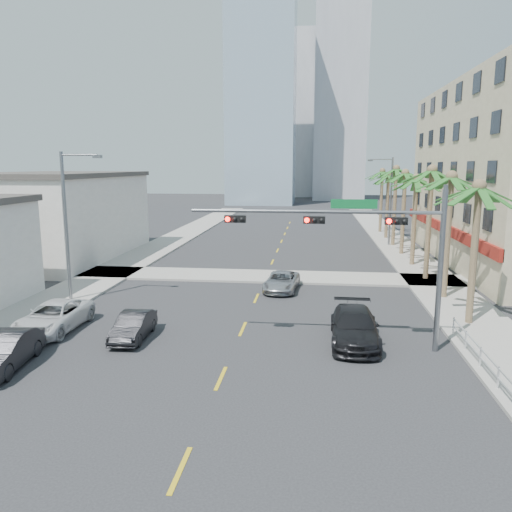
{
  "coord_description": "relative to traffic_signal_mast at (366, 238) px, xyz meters",
  "views": [
    {
      "loc": [
        3.49,
        -14.03,
        8.2
      ],
      "look_at": [
        0.49,
        11.61,
        3.5
      ],
      "focal_mm": 35.0,
      "sensor_mm": 36.0,
      "label": 1
    }
  ],
  "objects": [
    {
      "name": "guardrail",
      "position": [
        4.52,
        -1.95,
        -4.39
      ],
      "size": [
        0.08,
        8.08,
        1.0
      ],
      "color": "silver",
      "rests_on": "ground"
    },
    {
      "name": "palm_tree_3",
      "position": [
        5.82,
        19.65,
        2.02
      ],
      "size": [
        4.8,
        4.8,
        7.8
      ],
      "color": "brown",
      "rests_on": "ground"
    },
    {
      "name": "palm_tree_1",
      "position": [
        5.82,
        9.25,
        2.37
      ],
      "size": [
        4.8,
        4.8,
        8.16
      ],
      "color": "brown",
      "rests_on": "ground"
    },
    {
      "name": "palm_tree_4",
      "position": [
        5.82,
        24.85,
        2.37
      ],
      "size": [
        4.8,
        4.8,
        8.16
      ],
      "color": "brown",
      "rests_on": "ground"
    },
    {
      "name": "tower_far_left",
      "position": [
        -13.78,
        87.05,
        18.94
      ],
      "size": [
        14.0,
        14.0,
        48.0
      ],
      "primitive_type": "cube",
      "color": "#99B2C6",
      "rests_on": "ground"
    },
    {
      "name": "car_parked_far",
      "position": [
        -15.18,
        0.72,
        -4.35
      ],
      "size": [
        2.39,
        5.15,
        1.43
      ],
      "primitive_type": "imported",
      "rotation": [
        0.0,
        0.0,
        -0.0
      ],
      "color": "silver",
      "rests_on": "ground"
    },
    {
      "name": "car_lane_center",
      "position": [
        -4.35,
        10.23,
        -4.45
      ],
      "size": [
        2.42,
        4.58,
        1.23
      ],
      "primitive_type": "imported",
      "rotation": [
        0.0,
        0.0,
        -0.09
      ],
      "color": "#A8A9AD",
      "rests_on": "ground"
    },
    {
      "name": "palm_tree_7",
      "position": [
        5.82,
        40.45,
        2.37
      ],
      "size": [
        4.8,
        4.8,
        8.16
      ],
      "color": "brown",
      "rests_on": "ground"
    },
    {
      "name": "palm_tree_2",
      "position": [
        5.82,
        14.45,
        2.72
      ],
      "size": [
        4.8,
        4.8,
        8.52
      ],
      "color": "brown",
      "rests_on": "ground"
    },
    {
      "name": "tower_far_right",
      "position": [
        3.22,
        102.05,
        24.94
      ],
      "size": [
        12.0,
        12.0,
        60.0
      ],
      "primitive_type": "cube",
      "color": "#ADADB2",
      "rests_on": "ground"
    },
    {
      "name": "palm_tree_5",
      "position": [
        5.82,
        30.05,
        2.72
      ],
      "size": [
        4.8,
        4.8,
        8.52
      ],
      "color": "brown",
      "rests_on": "ground"
    },
    {
      "name": "car_lane_left",
      "position": [
        -10.78,
        0.05,
        -4.44
      ],
      "size": [
        1.48,
        3.86,
        1.25
      ],
      "primitive_type": "imported",
      "rotation": [
        0.0,
        0.0,
        0.04
      ],
      "color": "black",
      "rests_on": "ground"
    },
    {
      "name": "sidewalk_cross",
      "position": [
        -5.78,
        14.05,
        -4.99
      ],
      "size": [
        80.0,
        4.0,
        0.15
      ],
      "primitive_type": "cube",
      "color": "gray",
      "rests_on": "ground"
    },
    {
      "name": "building_left_far",
      "position": [
        -25.28,
        20.05,
        -1.46
      ],
      "size": [
        11.0,
        18.0,
        7.2
      ],
      "primitive_type": "cube",
      "color": "beige",
      "rests_on": "ground"
    },
    {
      "name": "streetlight_left",
      "position": [
        -16.78,
        6.05,
        -0.0
      ],
      "size": [
        2.55,
        0.25,
        9.0
      ],
      "color": "slate",
      "rests_on": "ground"
    },
    {
      "name": "tower_far_center",
      "position": [
        -8.78,
        117.05,
        15.94
      ],
      "size": [
        16.0,
        16.0,
        42.0
      ],
      "primitive_type": "cube",
      "color": "#ADADB2",
      "rests_on": "ground"
    },
    {
      "name": "car_lane_right",
      "position": [
        -0.31,
        0.73,
        -4.29
      ],
      "size": [
        2.28,
        5.38,
        1.55
      ],
      "primitive_type": "imported",
      "rotation": [
        0.0,
        0.0,
        -0.02
      ],
      "color": "black",
      "rests_on": "ground"
    },
    {
      "name": "ground",
      "position": [
        -5.78,
        -7.95,
        -5.06
      ],
      "size": [
        260.0,
        260.0,
        0.0
      ],
      "primitive_type": "plane",
      "color": "#262628",
      "rests_on": "ground"
    },
    {
      "name": "sidewalk_left",
      "position": [
        -17.78,
        12.05,
        -4.99
      ],
      "size": [
        4.0,
        120.0,
        0.15
      ],
      "primitive_type": "cube",
      "color": "gray",
      "rests_on": "ground"
    },
    {
      "name": "palm_tree_0",
      "position": [
        5.82,
        4.05,
        2.02
      ],
      "size": [
        4.8,
        4.8,
        7.8
      ],
      "color": "brown",
      "rests_on": "ground"
    },
    {
      "name": "traffic_signal_mast",
      "position": [
        0.0,
        0.0,
        0.0
      ],
      "size": [
        11.12,
        0.54,
        7.2
      ],
      "color": "slate",
      "rests_on": "ground"
    },
    {
      "name": "palm_tree_6",
      "position": [
        5.82,
        35.25,
        2.02
      ],
      "size": [
        4.8,
        4.8,
        7.8
      ],
      "color": "brown",
      "rests_on": "ground"
    },
    {
      "name": "streetlight_right",
      "position": [
        5.21,
        30.05,
        -0.0
      ],
      "size": [
        2.55,
        0.25,
        9.0
      ],
      "color": "slate",
      "rests_on": "ground"
    },
    {
      "name": "sidewalk_right",
      "position": [
        6.22,
        12.05,
        -4.99
      ],
      "size": [
        4.0,
        120.0,
        0.15
      ],
      "primitive_type": "cube",
      "color": "gray",
      "rests_on": "ground"
    },
    {
      "name": "car_parked_mid",
      "position": [
        -14.73,
        -3.99,
        -4.34
      ],
      "size": [
        2.06,
        4.56,
        1.45
      ],
      "primitive_type": "imported",
      "rotation": [
        0.0,
        0.0,
        0.12
      ],
      "color": "black",
      "rests_on": "ground"
    }
  ]
}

